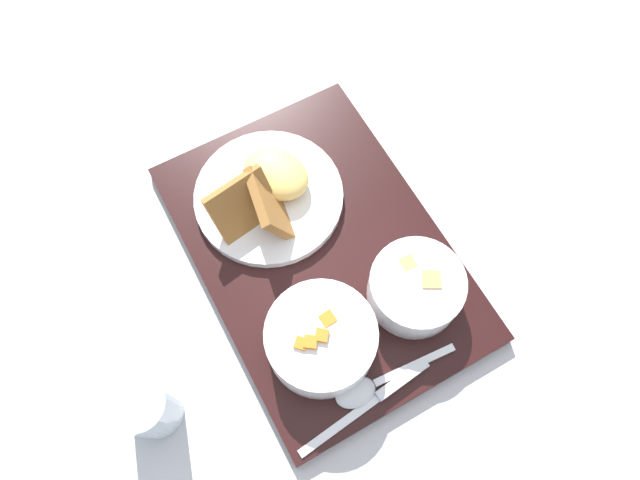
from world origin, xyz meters
TOP-DOWN VIEW (x-y plane):
  - ground_plane at (0.00, 0.00)m, footprint 4.00×4.00m
  - serving_tray at (0.00, 0.00)m, footprint 0.48×0.36m
  - bowl_salad at (-0.12, 0.05)m, footprint 0.13×0.13m
  - bowl_soup at (-0.10, -0.09)m, footprint 0.12×0.12m
  - plate_main at (0.09, 0.04)m, footprint 0.20×0.20m
  - knife at (-0.20, -0.01)m, footprint 0.05×0.18m
  - spoon at (-0.19, 0.00)m, footprint 0.04×0.16m
  - glass_water at (-0.12, 0.26)m, footprint 0.06×0.06m

SIDE VIEW (x-z plane):
  - ground_plane at x=0.00m, z-range 0.00..0.00m
  - serving_tray at x=0.00m, z-range 0.00..0.02m
  - spoon at x=-0.19m, z-range 0.02..0.03m
  - knife at x=-0.20m, z-range 0.02..0.03m
  - plate_main at x=0.09m, z-range 0.00..0.08m
  - glass_water at x=-0.12m, z-range 0.00..0.09m
  - bowl_soup at x=-0.10m, z-range 0.02..0.08m
  - bowl_salad at x=-0.12m, z-range 0.02..0.08m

